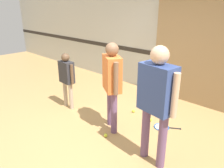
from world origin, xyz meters
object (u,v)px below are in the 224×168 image
at_px(person_instructor, 112,78).
at_px(person_student_right, 157,95).
at_px(tennis_ball_near_instructor, 106,135).
at_px(tennis_ball_by_spare_racket, 150,120).
at_px(tennis_ball_stray_left, 133,111).
at_px(racket_spare_on_floor, 163,127).
at_px(person_student_left, 67,75).

distance_m(person_instructor, person_student_right, 1.11).
bearing_deg(tennis_ball_near_instructor, person_instructor, 112.85).
distance_m(tennis_ball_by_spare_racket, tennis_ball_stray_left, 0.49).
height_order(tennis_ball_near_instructor, tennis_ball_by_spare_racket, same).
bearing_deg(person_instructor, tennis_ball_near_instructor, -34.82).
distance_m(tennis_ball_near_instructor, tennis_ball_by_spare_racket, 1.06).
xyz_separation_m(person_instructor, tennis_ball_near_instructor, (0.12, -0.30, -0.99)).
distance_m(person_student_right, racket_spare_on_floor, 1.48).
bearing_deg(tennis_ball_stray_left, person_student_right, -41.26).
xyz_separation_m(person_student_left, tennis_ball_near_instructor, (1.48, -0.26, -0.75)).
bearing_deg(tennis_ball_near_instructor, racket_spare_on_floor, 59.80).
distance_m(person_student_left, person_student_right, 2.46).
bearing_deg(person_instructor, racket_spare_on_floor, 77.00).
height_order(person_student_right, tennis_ball_near_instructor, person_student_right).
bearing_deg(person_instructor, person_student_right, 19.62).
bearing_deg(tennis_ball_near_instructor, person_student_left, 169.83).
bearing_deg(person_student_right, person_instructor, -4.58).
bearing_deg(tennis_ball_by_spare_racket, person_student_left, -156.32).
relative_size(tennis_ball_near_instructor, tennis_ball_by_spare_racket, 1.00).
xyz_separation_m(person_student_right, racket_spare_on_floor, (-0.38, 0.93, -1.08)).
xyz_separation_m(racket_spare_on_floor, tennis_ball_stray_left, (-0.80, 0.10, 0.02)).
distance_m(person_student_left, tennis_ball_near_instructor, 1.68).
distance_m(person_student_left, tennis_ball_stray_left, 1.67).
relative_size(racket_spare_on_floor, tennis_ball_near_instructor, 7.86).
height_order(person_student_left, tennis_ball_by_spare_racket, person_student_left).
relative_size(person_student_right, racket_spare_on_floor, 3.41).
distance_m(racket_spare_on_floor, tennis_ball_near_instructor, 1.14).
xyz_separation_m(person_instructor, person_student_right, (1.08, -0.24, 0.07)).
distance_m(racket_spare_on_floor, tennis_ball_stray_left, 0.81).
height_order(racket_spare_on_floor, tennis_ball_by_spare_racket, tennis_ball_by_spare_racket).
xyz_separation_m(racket_spare_on_floor, tennis_ball_near_instructor, (-0.57, -0.99, 0.02)).
distance_m(person_student_right, tennis_ball_by_spare_racket, 1.60).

